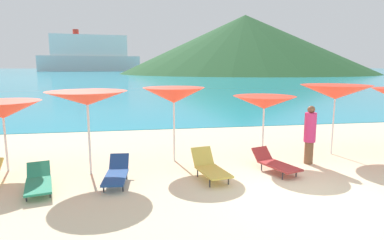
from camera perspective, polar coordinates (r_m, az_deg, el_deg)
ground_plane at (r=17.43m, az=3.16°, el=-1.05°), size 50.00×100.00×0.30m
ocean_water at (r=235.46m, az=-8.91°, el=8.50°), size 650.00×440.00×0.02m
headland_hill at (r=140.95m, az=9.14°, el=12.83°), size 102.43×102.43×23.70m
umbrella_1 at (r=10.61m, az=-30.06°, el=1.53°), size 2.06×2.06×2.02m
umbrella_2 at (r=9.35m, az=-17.76°, el=3.60°), size 2.25×2.25×2.32m
umbrella_3 at (r=10.20m, az=-3.18°, el=4.29°), size 2.10×2.10×2.34m
umbrella_4 at (r=10.62m, az=12.43°, el=2.98°), size 2.01×2.01×2.06m
umbrella_5 at (r=12.01m, az=23.65°, el=4.46°), size 2.37×2.37×2.37m
lounge_chair_0 at (r=8.78m, az=-12.99°, el=-8.97°), size 0.65×1.64×0.60m
lounge_chair_2 at (r=8.88m, az=3.11°, el=-8.15°), size 0.88×1.57×0.73m
lounge_chair_5 at (r=9.69m, az=14.19°, el=-7.22°), size 1.02×1.64×0.59m
lounge_chair_8 at (r=8.91m, az=-25.13°, el=-9.61°), size 0.95×1.72×0.52m
beachgoer_4 at (r=10.68m, az=19.80°, el=-2.20°), size 0.35×0.35×1.81m
cruise_ship at (r=210.60m, az=-17.34°, el=10.68°), size 59.37×18.21×24.38m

